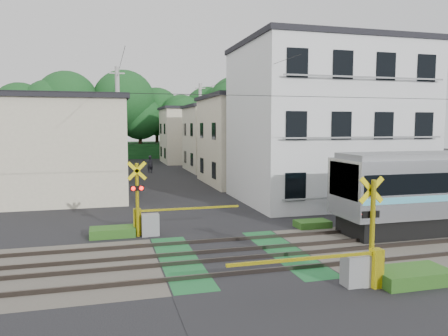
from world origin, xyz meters
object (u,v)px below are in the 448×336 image
object	(u,v)px
crossing_signal_far	(148,218)
pedestrian	(150,164)
crossing_signal_near	(359,262)
apartment_block	(325,123)

from	to	relation	value
crossing_signal_far	pedestrian	distance (m)	23.73
crossing_signal_near	crossing_signal_far	xyz separation A→B (m)	(-5.17, 7.31, 0.00)
crossing_signal_far	apartment_block	bearing A→B (deg)	27.78
crossing_signal_far	apartment_block	distance (m)	13.14
apartment_block	crossing_signal_near	bearing A→B (deg)	-114.22
apartment_block	pedestrian	world-z (taller)	apartment_block
crossing_signal_near	crossing_signal_far	distance (m)	8.95
apartment_block	pedestrian	bearing A→B (deg)	115.96
crossing_signal_near	crossing_signal_far	world-z (taller)	same
crossing_signal_far	apartment_block	world-z (taller)	apartment_block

